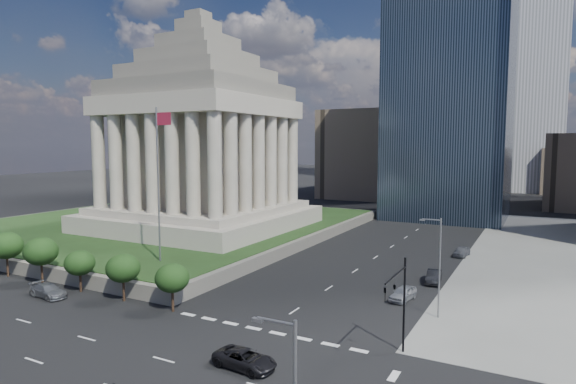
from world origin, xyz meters
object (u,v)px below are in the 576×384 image
Objects in this scene: flagpole at (159,176)px; parked_sedan_far at (462,251)px; street_lamp_north at (438,262)px; parked_sedan_near at (403,293)px; pickup_truck at (245,359)px; suv_grey at (48,291)px; war_memorial at (200,121)px; parked_sedan_mid at (434,277)px; traffic_signal_ne at (399,296)px.

parked_sedan_far is at bearing 41.88° from flagpole.
street_lamp_north is 2.23× the size of parked_sedan_near.
street_lamp_north is 1.93× the size of pickup_truck.
suv_grey is at bearing 86.69° from pickup_truck.
war_memorial reaches higher than suv_grey.
flagpole is 4.29× the size of parked_sedan_mid.
flagpole reaches higher than pickup_truck.
traffic_signal_ne is 24.05m from parked_sedan_mid.
parked_sedan_near is (-4.33, 3.77, -4.90)m from street_lamp_north.
traffic_signal_ne is 1.72× the size of parked_sedan_mid.
street_lamp_north is 42.60m from suv_grey.
traffic_signal_ne is at bearing -80.37° from suv_grey.
suv_grey is at bearing -160.60° from street_lamp_north.
suv_grey is (-29.11, 4.08, 0.03)m from pickup_truck.
pickup_truck is at bearing -145.60° from traffic_signal_ne.
flagpole is at bearing -132.34° from parked_sedan_far.
parked_sedan_mid reaches higher than parked_sedan_near.
suv_grey is at bearing -175.97° from traffic_signal_ne.
flagpole is 18.60m from suv_grey.
parked_sedan_near is (35.58, 17.83, 0.02)m from suv_grey.
parked_sedan_near is 25.23m from parked_sedan_far.
street_lamp_north reaches higher than parked_sedan_mid.
flagpole is at bearing -162.33° from parked_sedan_near.
pickup_truck is at bearing -95.03° from parked_sedan_far.
parked_sedan_near is at bearing 103.07° from traffic_signal_ne.
war_memorial is 7.55× the size of pickup_truck.
parked_sedan_mid is (44.61, -10.75, -20.63)m from war_memorial.
flagpole is 2.00× the size of street_lamp_north.
parked_sedan_far is (38.08, 42.94, 0.02)m from suv_grey.
war_memorial is 43.07m from suv_grey.
war_memorial is 4.88× the size of traffic_signal_ne.
parked_sedan_far is (-1.00, 40.19, -4.48)m from traffic_signal_ne.
parked_sedan_far is (0.89, 16.63, -0.00)m from parked_sedan_mid.
suv_grey is at bearing -110.00° from flagpole.
flagpole reaches higher than parked_sedan_near.
parked_sedan_mid is (37.20, 26.31, 0.02)m from suv_grey.
street_lamp_north reaches higher than parked_sedan_far.
suv_grey is (-39.91, -14.06, -4.92)m from street_lamp_north.
parked_sedan_far reaches higher than suv_grey.
war_memorial is 1.95× the size of flagpole.
flagpole is at bearing -14.40° from suv_grey.
war_memorial reaches higher than parked_sedan_far.
street_lamp_north is at bearing -25.92° from war_memorial.
traffic_signal_ne is (34.33, -10.30, -7.86)m from flagpole.
flagpole is 46.44m from parked_sedan_far.
war_memorial is at bearing 164.77° from parked_sedan_near.
flagpole is at bearing 163.29° from traffic_signal_ne.
flagpole reaches higher than parked_sedan_mid.
war_memorial is at bearing 116.89° from flagpole.
suv_grey is (7.42, -37.06, -20.66)m from war_memorial.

